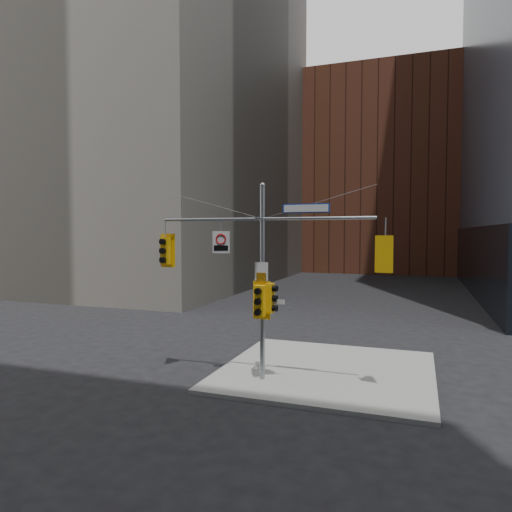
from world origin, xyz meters
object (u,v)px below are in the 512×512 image
Objects in this scene: traffic_light_west_arm at (166,251)px; traffic_light_east_arm at (385,254)px; regulatory_sign_arm at (221,241)px; signal_assembly at (262,263)px; traffic_light_pole_side at (271,298)px; traffic_light_pole_front at (260,301)px; street_sign_blade at (306,208)px.

traffic_light_east_arm is (8.30, -0.01, 0.00)m from traffic_light_west_arm.
traffic_light_west_arm is at bearing 171.62° from regulatory_sign_arm.
signal_assembly is 1.32m from traffic_light_pole_side.
traffic_light_west_arm reaches higher than traffic_light_pole_front.
street_sign_blade is (-2.68, 0.00, 1.55)m from traffic_light_east_arm.
traffic_light_pole_side is 0.78× the size of traffic_light_pole_front.
traffic_light_pole_front is at bearing 12.82° from traffic_light_east_arm.
traffic_light_pole_front is (-4.28, -0.27, -1.74)m from traffic_light_east_arm.
signal_assembly is 7.48× the size of traffic_light_pole_side.
signal_assembly reaches higher than traffic_light_west_arm.
traffic_light_west_arm is at bearing -179.43° from street_sign_blade.
traffic_light_east_arm reaches higher than traffic_light_pole_front.
signal_assembly is at bearing -179.21° from street_sign_blade.
regulatory_sign_arm is at bearing -179.29° from signal_assembly.
street_sign_blade reaches higher than traffic_light_west_arm.
signal_assembly is 6.54× the size of traffic_light_east_arm.
signal_assembly is 4.04m from traffic_light_west_arm.
street_sign_blade is (1.60, 0.00, 1.93)m from signal_assembly.
traffic_light_east_arm is 4.29m from traffic_light_pole_side.
street_sign_blade reaches higher than traffic_light_east_arm.
street_sign_blade is at bearing 11.38° from traffic_light_pole_front.
signal_assembly is 5.81× the size of traffic_light_pole_front.
street_sign_blade is 3.43m from regulatory_sign_arm.
traffic_light_west_arm is 4.39m from traffic_light_pole_front.
traffic_light_east_arm is 3.10m from street_sign_blade.
traffic_light_west_arm is (-4.02, 0.01, 0.38)m from signal_assembly.
traffic_light_east_arm is 0.89× the size of traffic_light_pole_front.
signal_assembly is at bearing 1.57° from traffic_light_west_arm.
traffic_light_east_arm reaches higher than traffic_light_pole_side.
traffic_light_pole_front is (0.00, -0.27, -1.35)m from signal_assembly.
traffic_light_pole_side is 2.82m from regulatory_sign_arm.
signal_assembly is 6.02× the size of traffic_light_west_arm.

